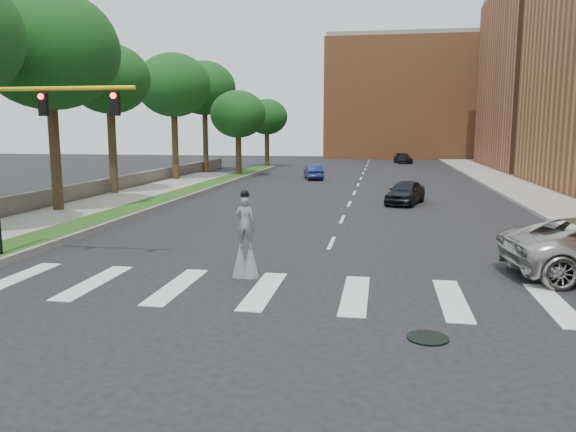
{
  "coord_description": "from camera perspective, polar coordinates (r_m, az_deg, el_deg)",
  "views": [
    {
      "loc": [
        1.93,
        -13.97,
        4.52
      ],
      "look_at": [
        -1.07,
        3.87,
        1.7
      ],
      "focal_mm": 35.0,
      "sensor_mm": 36.0,
      "label": 1
    }
  ],
  "objects": [
    {
      "name": "traffic_signal",
      "position": [
        20.63,
        -25.25,
        7.0
      ],
      "size": [
        5.3,
        0.23,
        6.2
      ],
      "color": "black",
      "rests_on": "ground"
    },
    {
      "name": "tree_2",
      "position": [
        32.93,
        -23.15,
        15.22
      ],
      "size": [
        7.33,
        7.33,
        11.71
      ],
      "color": "#362515",
      "rests_on": "ground"
    },
    {
      "name": "car_far",
      "position": [
        76.18,
        11.6,
        5.76
      ],
      "size": [
        2.67,
        4.78,
        1.31
      ],
      "primitive_type": "imported",
      "rotation": [
        0.0,
        0.0,
        0.19
      ],
      "color": "black",
      "rests_on": "ground"
    },
    {
      "name": "building_backdrop",
      "position": [
        92.17,
        12.32,
        11.43
      ],
      "size": [
        26.0,
        14.0,
        18.0
      ],
      "primitive_type": "cube",
      "color": "#A66034",
      "rests_on": "ground"
    },
    {
      "name": "car_near",
      "position": [
        34.69,
        11.83,
        2.39
      ],
      "size": [
        2.87,
        4.59,
        1.46
      ],
      "primitive_type": "imported",
      "rotation": [
        0.0,
        0.0,
        -0.29
      ],
      "color": "black",
      "rests_on": "ground"
    },
    {
      "name": "stone_wall",
      "position": [
        40.85,
        -18.13,
        2.83
      ],
      "size": [
        0.5,
        56.0,
        1.1
      ],
      "primitive_type": "cube",
      "color": "#5A554D",
      "rests_on": "ground"
    },
    {
      "name": "sidewalk_left",
      "position": [
        29.4,
        -24.57,
        -0.62
      ],
      "size": [
        4.0,
        60.0,
        0.18
      ],
      "primitive_type": "cube",
      "color": "gray",
      "rests_on": "ground"
    },
    {
      "name": "tree_5",
      "position": [
        60.09,
        -8.5,
        12.69
      ],
      "size": [
        6.5,
        6.5,
        11.46
      ],
      "color": "#362515",
      "rests_on": "ground"
    },
    {
      "name": "tree_6",
      "position": [
        53.61,
        -5.1,
        10.23
      ],
      "size": [
        5.21,
        5.21,
        8.1
      ],
      "color": "#362515",
      "rests_on": "ground"
    },
    {
      "name": "manhole",
      "position": [
        12.84,
        14.01,
        -11.93
      ],
      "size": [
        0.9,
        0.9,
        0.04
      ],
      "primitive_type": "cylinder",
      "color": "black",
      "rests_on": "ground"
    },
    {
      "name": "tree_4",
      "position": [
        50.2,
        -11.57,
        12.86
      ],
      "size": [
        6.35,
        6.35,
        10.93
      ],
      "color": "#362515",
      "rests_on": "ground"
    },
    {
      "name": "sidewalk_right",
      "position": [
        40.62,
        24.58,
        1.79
      ],
      "size": [
        5.0,
        90.0,
        0.18
      ],
      "primitive_type": "cube",
      "color": "gray",
      "rests_on": "ground"
    },
    {
      "name": "median_curb",
      "position": [
        36.43,
        -10.4,
        1.8
      ],
      "size": [
        0.2,
        60.0,
        0.28
      ],
      "primitive_type": "cube",
      "color": "gray",
      "rests_on": "ground"
    },
    {
      "name": "building_far",
      "position": [
        71.09,
        26.58,
        12.36
      ],
      "size": [
        16.0,
        22.0,
        20.0
      ],
      "primitive_type": "cube",
      "color": "#A4593C",
      "rests_on": "ground"
    },
    {
      "name": "stilt_performer",
      "position": [
        17.2,
        -4.36,
        -2.9
      ],
      "size": [
        0.84,
        0.52,
        2.71
      ],
      "rotation": [
        0.0,
        0.0,
        3.14
      ],
      "color": "#362515",
      "rests_on": "ground"
    },
    {
      "name": "ground_plane",
      "position": [
        14.81,
        1.62,
        -8.91
      ],
      "size": [
        160.0,
        160.0,
        0.0
      ],
      "primitive_type": "plane",
      "color": "black",
      "rests_on": "ground"
    },
    {
      "name": "tree_7",
      "position": [
        67.3,
        -2.17,
        9.99
      ],
      "size": [
        4.91,
        4.91,
        8.01
      ],
      "color": "#362515",
      "rests_on": "ground"
    },
    {
      "name": "tree_3",
      "position": [
        40.17,
        -17.71,
        13.05
      ],
      "size": [
        5.43,
        5.43,
        10.12
      ],
      "color": "#362515",
      "rests_on": "ground"
    },
    {
      "name": "grass_median",
      "position": [
        36.8,
        -11.93,
        1.8
      ],
      "size": [
        2.0,
        60.0,
        0.25
      ],
      "primitive_type": "cube",
      "color": "#1F4413",
      "rests_on": "ground"
    },
    {
      "name": "car_mid",
      "position": [
        50.85,
        2.6,
        4.48
      ],
      "size": [
        2.33,
        4.18,
        1.31
      ],
      "primitive_type": "imported",
      "rotation": [
        0.0,
        0.0,
        3.39
      ],
      "color": "navy",
      "rests_on": "ground"
    }
  ]
}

